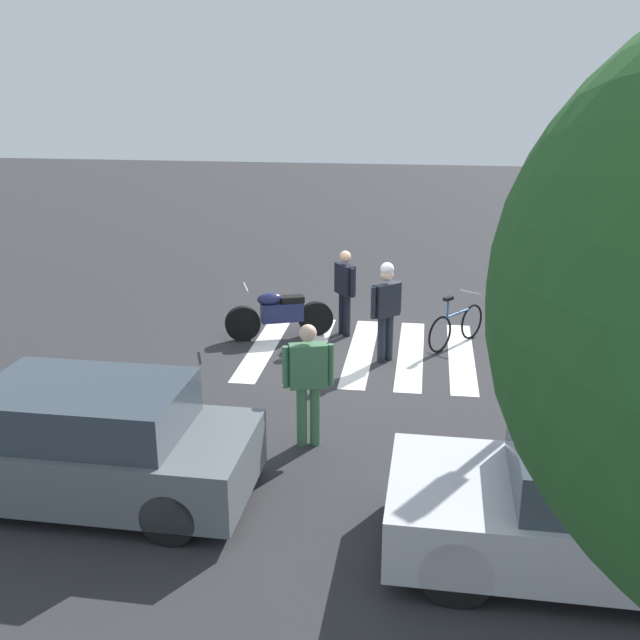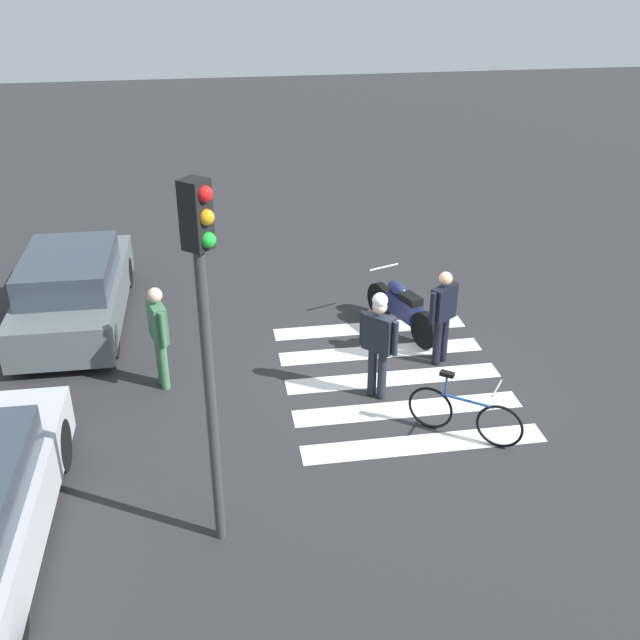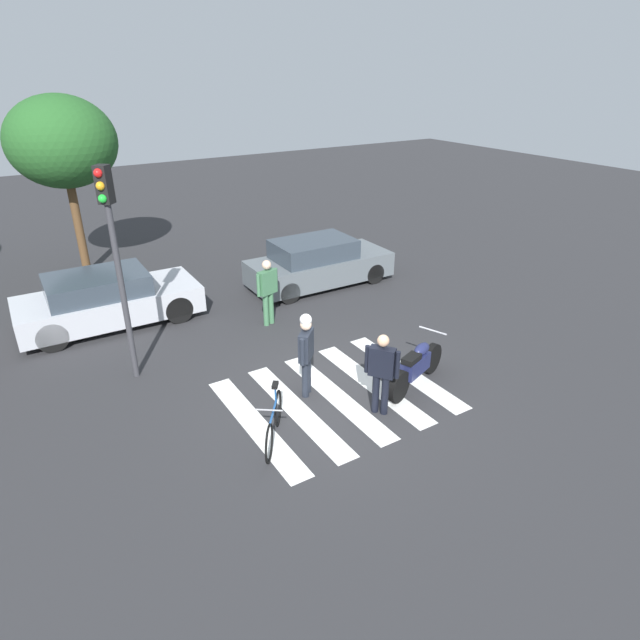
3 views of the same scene
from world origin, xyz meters
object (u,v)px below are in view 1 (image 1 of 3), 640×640
at_px(officer_by_motorcycle, 345,288).
at_px(car_silver_sedan, 614,508).
at_px(car_grey_coupe, 76,443).
at_px(police_motorcycle, 280,314).
at_px(pedestrian_bystander, 308,377).
at_px(traffic_light_pole, 594,227).
at_px(officer_on_foot, 386,305).
at_px(leaning_bicycle, 456,326).

relative_size(officer_by_motorcycle, car_silver_sedan, 0.38).
bearing_deg(car_grey_coupe, car_silver_sedan, 174.92).
bearing_deg(police_motorcycle, car_grey_coupe, 77.68).
relative_size(officer_by_motorcycle, pedestrian_bystander, 0.96).
bearing_deg(car_silver_sedan, traffic_light_pole, -92.64).
distance_m(officer_on_foot, car_silver_sedan, 6.08).
xyz_separation_m(police_motorcycle, car_silver_sedan, (-4.67, 6.41, 0.20)).
height_order(police_motorcycle, pedestrian_bystander, pedestrian_bystander).
bearing_deg(leaning_bicycle, car_silver_sedan, 101.94).
relative_size(police_motorcycle, leaning_bicycle, 1.43).
bearing_deg(officer_on_foot, police_motorcycle, -24.40).
height_order(car_silver_sedan, traffic_light_pole, traffic_light_pole).
distance_m(car_grey_coupe, traffic_light_pole, 6.94).
height_order(car_grey_coupe, traffic_light_pole, traffic_light_pole).
bearing_deg(leaning_bicycle, traffic_light_pole, 113.15).
bearing_deg(police_motorcycle, leaning_bicycle, -179.15).
distance_m(officer_on_foot, officer_by_motorcycle, 1.55).
height_order(police_motorcycle, leaning_bicycle, police_motorcycle).
bearing_deg(officer_on_foot, car_silver_sedan, 115.52).
relative_size(leaning_bicycle, officer_on_foot, 0.78).
bearing_deg(pedestrian_bystander, officer_by_motorcycle, -89.68).
xyz_separation_m(police_motorcycle, traffic_light_pole, (-4.81, 3.46, 2.49)).
relative_size(officer_on_foot, officer_by_motorcycle, 1.07).
bearing_deg(car_silver_sedan, car_grey_coupe, -5.08).
bearing_deg(car_grey_coupe, leaning_bicycle, -127.75).
xyz_separation_m(officer_by_motorcycle, car_grey_coupe, (2.48, 6.23, -0.27)).
bearing_deg(officer_by_motorcycle, leaning_bicycle, 171.77).
xyz_separation_m(leaning_bicycle, officer_on_foot, (1.25, 0.98, 0.65)).
xyz_separation_m(officer_on_foot, car_grey_coupe, (3.34, 4.95, -0.35)).
distance_m(pedestrian_bystander, car_silver_sedan, 4.09).
bearing_deg(traffic_light_pole, car_grey_coupe, 21.65).
height_order(officer_on_foot, traffic_light_pole, traffic_light_pole).
bearing_deg(police_motorcycle, pedestrian_bystander, 106.11).
distance_m(leaning_bicycle, traffic_light_pole, 4.61).
distance_m(leaning_bicycle, car_grey_coupe, 7.51).
relative_size(leaning_bicycle, officer_by_motorcycle, 0.84).
bearing_deg(leaning_bicycle, police_motorcycle, 0.85).
height_order(officer_on_foot, car_grey_coupe, officer_on_foot).
relative_size(officer_by_motorcycle, traffic_light_pole, 0.38).
bearing_deg(car_grey_coupe, officer_on_foot, -124.04).
bearing_deg(police_motorcycle, officer_on_foot, 155.60).
distance_m(officer_by_motorcycle, car_silver_sedan, 7.61).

